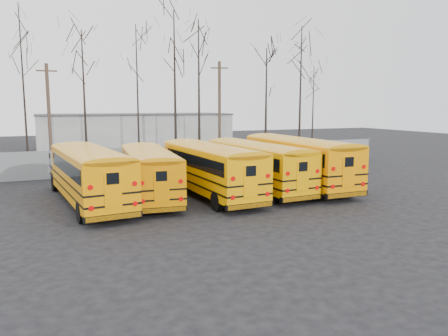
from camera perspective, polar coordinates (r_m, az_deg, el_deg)
name	(u,v)px	position (r m, az deg, el deg)	size (l,w,h in m)	color
ground	(221,205)	(22.81, -0.42, -4.82)	(120.00, 120.00, 0.00)	black
fence	(162,159)	(33.89, -8.13, 1.11)	(40.00, 0.04, 2.00)	gray
distant_building	(136,131)	(53.68, -11.48, 4.71)	(22.00, 8.00, 4.00)	beige
bus_a	(89,171)	(23.54, -17.23, -0.38)	(3.60, 11.03, 3.03)	black
bus_b	(149,169)	(24.32, -9.83, -0.12)	(3.32, 10.37, 2.86)	black
bus_c	(209,165)	(24.68, -1.95, 0.37)	(3.06, 10.97, 3.04)	black
bus_d	(256,162)	(26.34, 4.16, 0.79)	(3.07, 10.80, 2.99)	black
bus_e	(296,158)	(27.78, 9.45, 1.34)	(2.64, 11.45, 3.20)	black
utility_pole_left	(49,117)	(35.77, -21.86, 6.16)	(1.46, 0.26, 8.22)	#4D372C
utility_pole_right	(220,109)	(41.85, -0.59, 7.65)	(1.62, 0.50, 9.20)	#4B3B2A
tree_1	(24,90)	(36.44, -24.70, 9.29)	(0.26, 0.26, 12.59)	black
tree_2	(84,101)	(36.07, -17.76, 8.29)	(0.26, 0.26, 10.86)	black
tree_3	(138,97)	(37.24, -11.21, 9.10)	(0.26, 0.26, 11.63)	black
tree_4	(175,90)	(37.58, -6.42, 10.14)	(0.26, 0.26, 12.87)	black
tree_5	(199,91)	(40.65, -3.29, 9.98)	(0.26, 0.26, 12.79)	black
tree_6	(266,106)	(40.19, 5.51, 8.11)	(0.26, 0.26, 10.18)	black
tree_7	(300,94)	(41.74, 9.93, 9.49)	(0.26, 0.26, 12.31)	black
tree_8	(313,111)	(46.02, 11.53, 7.30)	(0.26, 0.26, 9.06)	black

